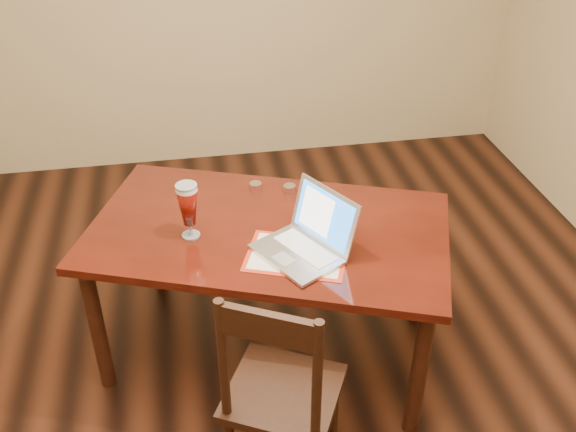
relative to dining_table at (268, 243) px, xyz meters
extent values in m
plane|color=black|center=(-0.09, -0.34, -0.67)|extent=(5.00, 5.00, 0.00)
cube|color=#471109|center=(0.00, 0.01, 0.06)|extent=(1.83, 1.42, 0.04)
cylinder|color=black|center=(-0.81, -0.08, -0.32)|extent=(0.07, 0.07, 0.72)
cylinder|color=black|center=(0.55, -0.60, -0.32)|extent=(0.07, 0.07, 0.72)
cylinder|color=black|center=(-0.54, 0.61, -0.32)|extent=(0.07, 0.07, 0.72)
cylinder|color=black|center=(0.81, 0.10, -0.32)|extent=(0.07, 0.07, 0.72)
cube|color=#B32810|center=(0.09, -0.22, 0.08)|extent=(0.50, 0.43, 0.00)
cube|color=beige|center=(0.09, -0.22, 0.09)|extent=(0.45, 0.38, 0.00)
cube|color=silver|center=(0.09, -0.23, 0.09)|extent=(0.40, 0.44, 0.02)
cube|color=silver|center=(0.13, -0.20, 0.10)|extent=(0.24, 0.31, 0.00)
cube|color=#B7B7BC|center=(0.03, -0.26, 0.10)|extent=(0.10, 0.11, 0.00)
cube|color=silver|center=(0.23, -0.15, 0.22)|extent=(0.24, 0.35, 0.24)
cube|color=blue|center=(0.22, -0.15, 0.23)|extent=(0.21, 0.30, 0.20)
cube|color=white|center=(0.20, -0.11, 0.23)|extent=(0.13, 0.18, 0.17)
cylinder|color=silver|center=(-0.34, 0.00, 0.09)|extent=(0.08, 0.08, 0.01)
cylinder|color=silver|center=(-0.34, 0.00, 0.12)|extent=(0.01, 0.01, 0.06)
cylinder|color=beige|center=(-0.34, 0.00, 0.33)|extent=(0.09, 0.09, 0.02)
cylinder|color=silver|center=(-0.34, 0.00, 0.34)|extent=(0.09, 0.09, 0.01)
cylinder|color=silver|center=(-0.01, 0.35, 0.10)|extent=(0.06, 0.06, 0.04)
cylinder|color=silver|center=(0.15, 0.29, 0.10)|extent=(0.06, 0.06, 0.04)
cube|color=black|center=(-0.05, -0.68, -0.24)|extent=(0.57, 0.56, 0.04)
cylinder|color=black|center=(-0.12, -0.45, -0.47)|extent=(0.04, 0.04, 0.42)
cylinder|color=black|center=(0.18, -0.61, -0.47)|extent=(0.04, 0.04, 0.42)
cylinder|color=black|center=(-0.27, -0.74, 0.06)|extent=(0.04, 0.04, 0.55)
cylinder|color=black|center=(0.03, -0.90, 0.06)|extent=(0.04, 0.04, 0.55)
cube|color=black|center=(-0.12, -0.82, 0.26)|extent=(0.32, 0.19, 0.12)
camera|label=1|loc=(-0.33, -2.37, 1.73)|focal=40.00mm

